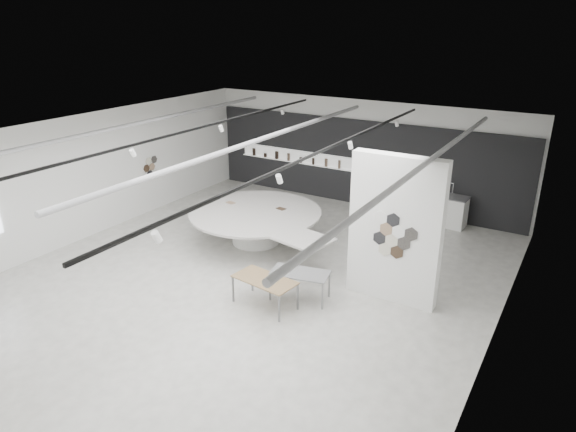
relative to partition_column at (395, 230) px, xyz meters
The scene contains 7 objects.
room 3.74m from the partition_column, 164.48° to the right, with size 12.02×14.02×3.82m.
back_wall_display 6.94m from the partition_column, 121.10° to the left, with size 11.80×0.27×3.10m.
partition_column is the anchor object (origin of this frame).
display_island 4.91m from the partition_column, 167.26° to the left, with size 5.39×4.68×1.02m.
sample_table_wood 3.28m from the partition_column, 141.85° to the right, with size 1.60×0.95×0.71m.
sample_table_stone 2.50m from the partition_column, 147.78° to the right, with size 1.51×0.97×0.72m.
kitchen_counter 5.67m from the partition_column, 93.92° to the left, with size 1.84×0.80×1.42m.
Camera 1 is at (7.07, -9.78, 6.43)m, focal length 32.00 mm.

